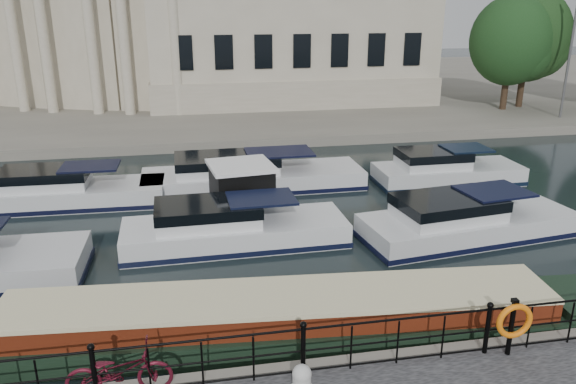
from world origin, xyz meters
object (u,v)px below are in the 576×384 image
(mooring_bollard, at_px, (302,379))
(life_ring_post, at_px, (514,322))
(harbour_hut, at_px, (242,194))
(narrowboat, at_px, (281,326))
(bicycle, at_px, (119,371))

(mooring_bollard, relative_size, life_ring_post, 0.43)
(mooring_bollard, relative_size, harbour_hut, 0.17)
(life_ring_post, bearing_deg, narrowboat, 152.76)
(life_ring_post, height_order, narrowboat, life_ring_post)
(mooring_bollard, distance_m, harbour_hut, 10.68)
(bicycle, xyz_separation_m, life_ring_post, (8.02, -0.26, 0.30))
(bicycle, relative_size, mooring_bollard, 3.52)
(life_ring_post, bearing_deg, bicycle, 178.11)
(life_ring_post, distance_m, narrowboat, 5.20)
(mooring_bollard, distance_m, narrowboat, 2.65)
(narrowboat, bearing_deg, mooring_bollard, -86.32)
(mooring_bollard, xyz_separation_m, life_ring_post, (4.59, 0.27, 0.56))
(life_ring_post, bearing_deg, harbour_hut, 113.74)
(narrowboat, relative_size, harbour_hut, 4.85)
(life_ring_post, height_order, harbour_hut, harbour_hut)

